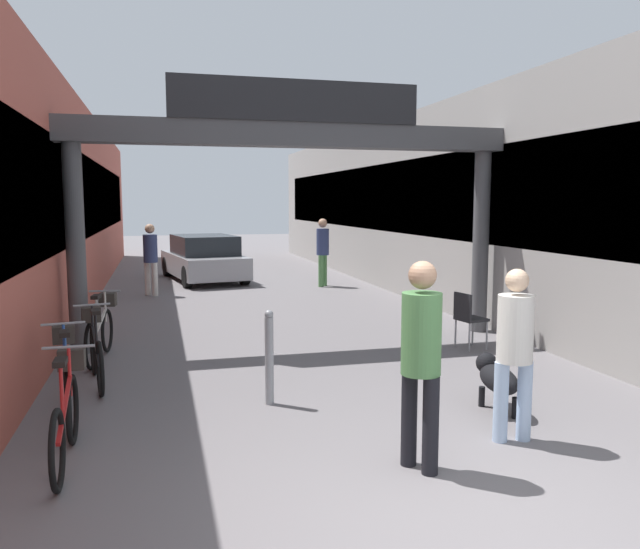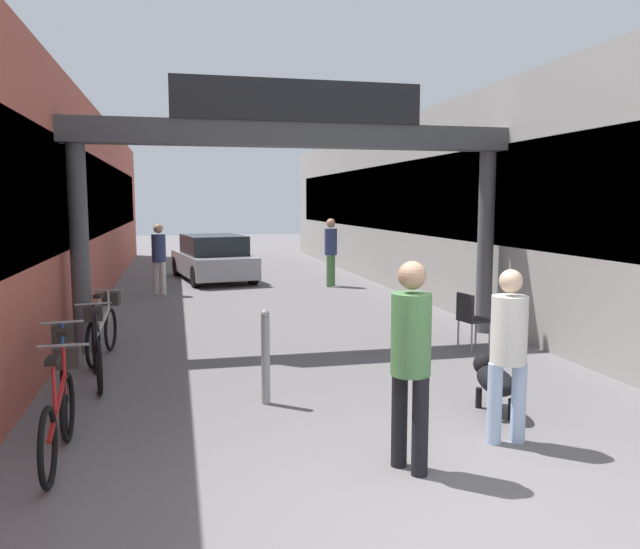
% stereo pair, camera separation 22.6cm
% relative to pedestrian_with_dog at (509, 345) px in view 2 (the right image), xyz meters
% --- Properties ---
extents(ground_plane, '(80.00, 80.00, 0.00)m').
position_rel_pedestrian_with_dog_xyz_m(ground_plane, '(-1.11, -1.35, -0.96)').
color(ground_plane, slate).
extents(storefront_left, '(3.00, 26.00, 4.38)m').
position_rel_pedestrian_with_dog_xyz_m(storefront_left, '(-6.20, 9.65, 1.23)').
color(storefront_left, '#B25142').
rests_on(storefront_left, ground_plane).
extents(storefront_right, '(3.00, 26.00, 4.38)m').
position_rel_pedestrian_with_dog_xyz_m(storefront_right, '(3.98, 9.65, 1.23)').
color(storefront_right, '#9E9993').
rests_on(storefront_right, ground_plane).
extents(arcade_sign_gateway, '(7.40, 0.47, 4.18)m').
position_rel_pedestrian_with_dog_xyz_m(arcade_sign_gateway, '(-1.11, 4.72, 2.02)').
color(arcade_sign_gateway, '#4C4C4F').
rests_on(arcade_sign_gateway, ground_plane).
extents(pedestrian_with_dog, '(0.39, 0.37, 1.68)m').
position_rel_pedestrian_with_dog_xyz_m(pedestrian_with_dog, '(0.00, 0.00, 0.00)').
color(pedestrian_with_dog, '#A5BFE0').
rests_on(pedestrian_with_dog, ground_plane).
extents(pedestrian_companion, '(0.45, 0.45, 1.81)m').
position_rel_pedestrian_with_dog_xyz_m(pedestrian_companion, '(-1.13, -0.38, 0.09)').
color(pedestrian_companion, black).
rests_on(pedestrian_companion, ground_plane).
extents(pedestrian_carrying_crate, '(0.48, 0.48, 1.76)m').
position_rel_pedestrian_with_dog_xyz_m(pedestrian_carrying_crate, '(-3.46, 10.58, 0.06)').
color(pedestrian_carrying_crate, silver).
rests_on(pedestrian_carrying_crate, ground_plane).
extents(pedestrian_elderly_walking, '(0.48, 0.48, 1.85)m').
position_rel_pedestrian_with_dog_xyz_m(pedestrian_elderly_walking, '(1.05, 11.14, 0.11)').
color(pedestrian_elderly_walking, '#4C7F47').
rests_on(pedestrian_elderly_walking, ground_plane).
extents(dog_on_leash, '(0.38, 0.82, 0.59)m').
position_rel_pedestrian_with_dog_xyz_m(dog_on_leash, '(0.31, 0.83, -0.58)').
color(dog_on_leash, black).
rests_on(dog_on_leash, ground_plane).
extents(bicycle_red_nearest, '(0.46, 1.69, 0.98)m').
position_rel_pedestrian_with_dog_xyz_m(bicycle_red_nearest, '(-4.09, 0.59, -0.52)').
color(bicycle_red_nearest, black).
rests_on(bicycle_red_nearest, ground_plane).
extents(bicycle_blue_second, '(0.46, 1.68, 0.98)m').
position_rel_pedestrian_with_dog_xyz_m(bicycle_blue_second, '(-4.26, 1.81, -0.52)').
color(bicycle_blue_second, black).
rests_on(bicycle_blue_second, ground_plane).
extents(bicycle_black_third, '(0.47, 1.68, 0.98)m').
position_rel_pedestrian_with_dog_xyz_m(bicycle_black_third, '(-4.07, 3.07, -0.52)').
color(bicycle_black_third, black).
rests_on(bicycle_black_third, ground_plane).
extents(bicycle_silver_farthest, '(0.46, 1.68, 0.98)m').
position_rel_pedestrian_with_dog_xyz_m(bicycle_silver_farthest, '(-4.12, 4.36, -0.52)').
color(bicycle_silver_farthest, black).
rests_on(bicycle_silver_farthest, ground_plane).
extents(bollard_post_metal, '(0.10, 0.10, 1.09)m').
position_rel_pedestrian_with_dog_xyz_m(bollard_post_metal, '(-2.08, 1.67, -0.40)').
color(bollard_post_metal, gray).
rests_on(bollard_post_metal, ground_plane).
extents(cafe_chair_black_nearer, '(0.47, 0.47, 0.89)m').
position_rel_pedestrian_with_dog_xyz_m(cafe_chair_black_nearer, '(1.38, 3.54, -0.42)').
color(cafe_chair_black_nearer, gray).
rests_on(cafe_chair_black_nearer, ground_plane).
extents(parked_car_silver, '(2.39, 4.23, 1.33)m').
position_rel_pedestrian_with_dog_xyz_m(parked_car_silver, '(-2.00, 13.24, -0.31)').
color(parked_car_silver, '#99999E').
rests_on(parked_car_silver, ground_plane).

